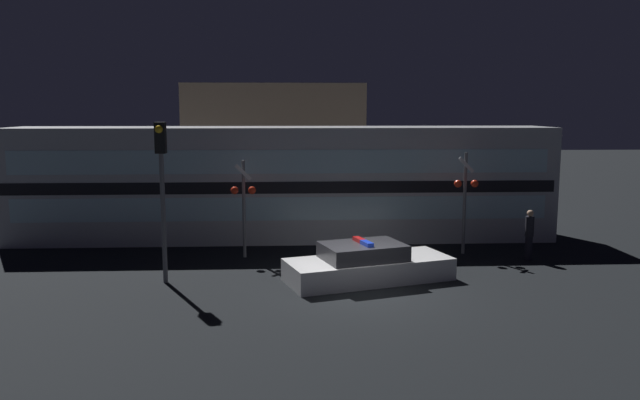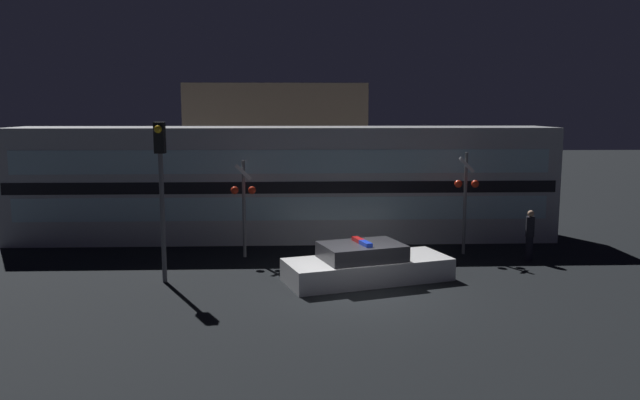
{
  "view_description": "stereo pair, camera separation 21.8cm",
  "coord_description": "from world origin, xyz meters",
  "px_view_note": "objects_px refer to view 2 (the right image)",
  "views": [
    {
      "loc": [
        -2.13,
        -16.92,
        5.12
      ],
      "look_at": [
        -1.02,
        4.46,
        1.99
      ],
      "focal_mm": 35.0,
      "sensor_mm": 36.0,
      "label": 1
    },
    {
      "loc": [
        -1.91,
        -16.93,
        5.12
      ],
      "look_at": [
        -1.02,
        4.46,
        1.99
      ],
      "focal_mm": 35.0,
      "sensor_mm": 36.0,
      "label": 2
    }
  ],
  "objects_px": {
    "police_car": "(366,265)",
    "pedestrian": "(530,235)",
    "traffic_light_corner": "(161,173)",
    "crossing_signal_near": "(466,194)",
    "train": "(284,183)"
  },
  "relations": [
    {
      "from": "police_car",
      "to": "pedestrian",
      "type": "relative_size",
      "value": 3.05
    },
    {
      "from": "police_car",
      "to": "pedestrian",
      "type": "xyz_separation_m",
      "value": [
        5.84,
        2.29,
        0.42
      ]
    },
    {
      "from": "crossing_signal_near",
      "to": "pedestrian",
      "type": "bearing_deg",
      "value": -26.66
    },
    {
      "from": "police_car",
      "to": "traffic_light_corner",
      "type": "bearing_deg",
      "value": 162.05
    },
    {
      "from": "train",
      "to": "pedestrian",
      "type": "height_order",
      "value": "train"
    },
    {
      "from": "train",
      "to": "pedestrian",
      "type": "xyz_separation_m",
      "value": [
        8.41,
        -4.15,
        -1.32
      ]
    },
    {
      "from": "train",
      "to": "police_car",
      "type": "relative_size",
      "value": 3.99
    },
    {
      "from": "pedestrian",
      "to": "traffic_light_corner",
      "type": "xyz_separation_m",
      "value": [
        -11.87,
        -2.22,
        2.39
      ]
    },
    {
      "from": "train",
      "to": "crossing_signal_near",
      "type": "bearing_deg",
      "value": -26.16
    },
    {
      "from": "police_car",
      "to": "train",
      "type": "bearing_deg",
      "value": 94.4
    },
    {
      "from": "police_car",
      "to": "traffic_light_corner",
      "type": "xyz_separation_m",
      "value": [
        -6.03,
        0.07,
        2.81
      ]
    },
    {
      "from": "train",
      "to": "pedestrian",
      "type": "bearing_deg",
      "value": -26.28
    },
    {
      "from": "pedestrian",
      "to": "traffic_light_corner",
      "type": "relative_size",
      "value": 0.36
    },
    {
      "from": "police_car",
      "to": "traffic_light_corner",
      "type": "relative_size",
      "value": 1.11
    },
    {
      "from": "police_car",
      "to": "pedestrian",
      "type": "height_order",
      "value": "pedestrian"
    }
  ]
}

